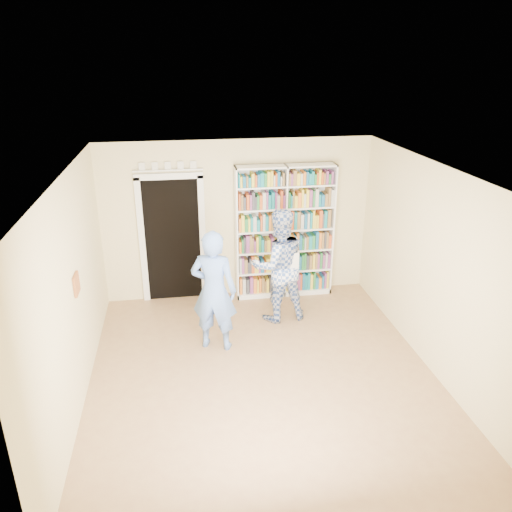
{
  "coord_description": "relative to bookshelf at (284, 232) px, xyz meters",
  "views": [
    {
      "loc": [
        -0.97,
        -5.46,
        3.94
      ],
      "look_at": [
        0.06,
        0.9,
        1.33
      ],
      "focal_mm": 35.0,
      "sensor_mm": 36.0,
      "label": 1
    }
  ],
  "objects": [
    {
      "name": "wall_back",
      "position": [
        -0.78,
        0.16,
        0.19
      ],
      "size": [
        4.5,
        0.0,
        4.5
      ],
      "primitive_type": "plane",
      "rotation": [
        1.57,
        0.0,
        0.0
      ],
      "color": "beige",
      "rests_on": "floor"
    },
    {
      "name": "wall_right",
      "position": [
        1.47,
        -2.34,
        0.19
      ],
      "size": [
        0.0,
        5.0,
        5.0
      ],
      "primitive_type": "plane",
      "rotation": [
        1.57,
        0.0,
        -1.57
      ],
      "color": "beige",
      "rests_on": "floor"
    },
    {
      "name": "floor",
      "position": [
        -0.78,
        -2.34,
        -1.16
      ],
      "size": [
        5.0,
        5.0,
        0.0
      ],
      "primitive_type": "plane",
      "color": "#956948",
      "rests_on": "ground"
    },
    {
      "name": "paper_sheet",
      "position": [
        -0.1,
        -1.06,
        -0.13
      ],
      "size": [
        0.21,
        0.08,
        0.3
      ],
      "primitive_type": "cube",
      "rotation": [
        0.0,
        0.0,
        0.33
      ],
      "color": "white",
      "rests_on": "man_plaid"
    },
    {
      "name": "ceiling",
      "position": [
        -0.78,
        -2.34,
        1.54
      ],
      "size": [
        5.0,
        5.0,
        0.0
      ],
      "primitive_type": "plane",
      "rotation": [
        3.14,
        0.0,
        0.0
      ],
      "color": "white",
      "rests_on": "wall_back"
    },
    {
      "name": "bookshelf",
      "position": [
        0.0,
        0.0,
        0.0
      ],
      "size": [
        1.67,
        0.31,
        2.29
      ],
      "rotation": [
        0.0,
        0.0,
        0.24
      ],
      "color": "white",
      "rests_on": "floor"
    },
    {
      "name": "man_plaid",
      "position": [
        -0.27,
        -0.85,
        -0.25
      ],
      "size": [
        0.97,
        0.8,
        1.82
      ],
      "primitive_type": "imported",
      "rotation": [
        0.0,
        0.0,
        3.27
      ],
      "color": "#33549E",
      "rests_on": "floor"
    },
    {
      "name": "man_blue",
      "position": [
        -1.33,
        -1.54,
        -0.27
      ],
      "size": [
        0.75,
        0.61,
        1.78
      ],
      "primitive_type": "imported",
      "rotation": [
        0.0,
        0.0,
        2.81
      ],
      "color": "#5F85D4",
      "rests_on": "floor"
    },
    {
      "name": "wall_left",
      "position": [
        -3.03,
        -2.34,
        0.19
      ],
      "size": [
        0.0,
        5.0,
        5.0
      ],
      "primitive_type": "plane",
      "rotation": [
        1.57,
        0.0,
        1.57
      ],
      "color": "beige",
      "rests_on": "floor"
    },
    {
      "name": "wall_art",
      "position": [
        -3.01,
        -2.14,
        0.24
      ],
      "size": [
        0.03,
        0.25,
        0.25
      ],
      "primitive_type": "cube",
      "color": "brown",
      "rests_on": "wall_left"
    },
    {
      "name": "doorway",
      "position": [
        -1.88,
        0.13,
        0.02
      ],
      "size": [
        1.1,
        0.08,
        2.43
      ],
      "color": "black",
      "rests_on": "floor"
    }
  ]
}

